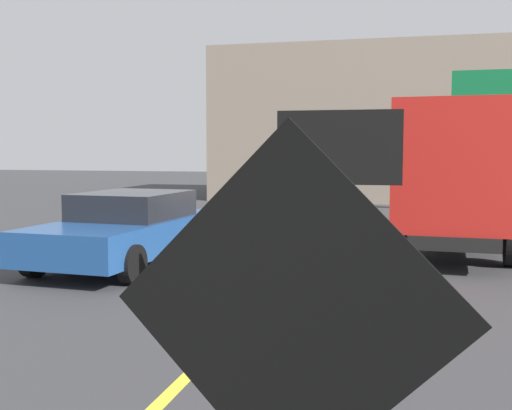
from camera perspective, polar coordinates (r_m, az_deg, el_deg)
The scene contains 8 objects.
lane_center_stripe at distance 6.34m, azimuth -6.37°, elevation -15.24°, with size 0.14×36.00×0.01m, color yellow.
roadwork_sign at distance 2.75m, azimuth 2.98°, elevation -10.34°, with size 1.63×0.16×2.33m.
arrow_board_trailer at distance 8.34m, azimuth 7.37°, elevation -6.90°, with size 1.60×1.82×2.70m.
box_truck at distance 14.65m, azimuth 17.53°, elevation 2.91°, with size 2.67×7.35×3.10m.
pickup_car at distance 12.29m, azimuth -11.44°, elevation -2.08°, with size 2.39×4.77×1.38m.
highway_guide_sign at distance 22.35m, azimuth 22.17°, elevation 7.81°, with size 2.79×0.18×5.00m.
far_building_block at distance 29.45m, azimuth 12.03°, elevation 7.04°, with size 15.00×7.61×6.56m, color gray.
traffic_cone_mid_lane at distance 6.74m, azimuth 4.61°, elevation -10.97°, with size 0.36×0.36×0.70m.
Camera 1 is at (2.11, 0.43, 2.20)m, focal length 44.25 mm.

